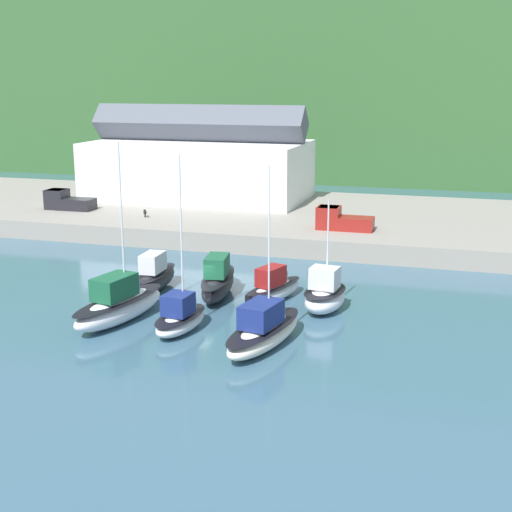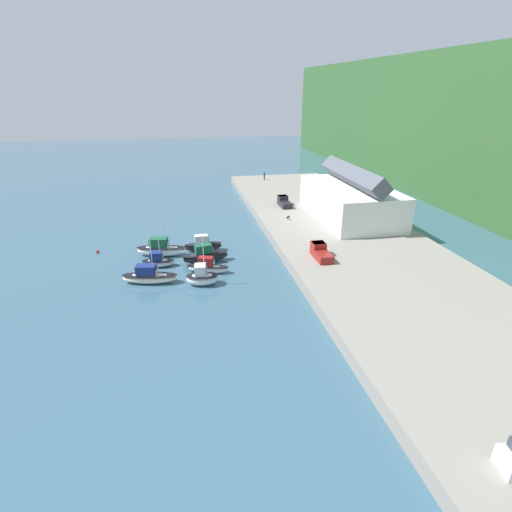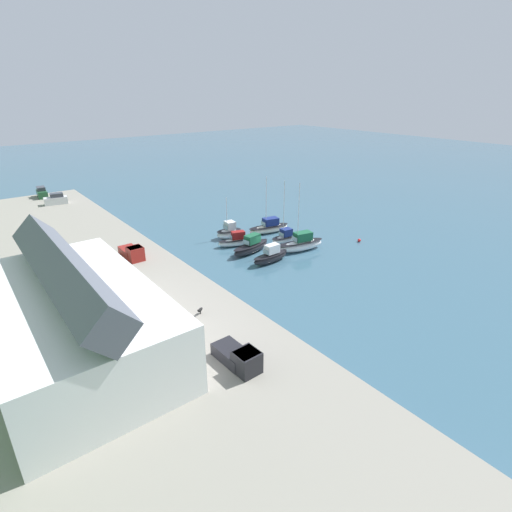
{
  "view_description": "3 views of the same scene",
  "coord_description": "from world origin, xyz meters",
  "px_view_note": "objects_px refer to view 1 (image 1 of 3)",
  "views": [
    {
      "loc": [
        16.28,
        -40.45,
        13.89
      ],
      "look_at": [
        2.52,
        5.27,
        2.03
      ],
      "focal_mm": 50.0,
      "sensor_mm": 36.0,
      "label": 1
    },
    {
      "loc": [
        56.03,
        -1.39,
        24.1
      ],
      "look_at": [
        3.89,
        8.9,
        1.61
      ],
      "focal_mm": 28.0,
      "sensor_mm": 36.0,
      "label": 2
    },
    {
      "loc": [
        -43.14,
        35.08,
        22.82
      ],
      "look_at": [
        -4.49,
        5.12,
        2.16
      ],
      "focal_mm": 28.0,
      "sensor_mm": 36.0,
      "label": 3
    }
  ],
  "objects_px": {
    "moored_boat_6": "(264,330)",
    "pickup_truck_0": "(66,201)",
    "moored_boat_4": "(119,304)",
    "pickup_truck_1": "(340,220)",
    "moored_boat_1": "(218,281)",
    "moored_boat_3": "(325,295)",
    "moored_boat_2": "(273,289)",
    "moored_boat_5": "(180,317)",
    "moored_boat_0": "(155,277)",
    "dog_on_quay": "(145,212)"
  },
  "relations": [
    {
      "from": "moored_boat_5",
      "to": "moored_boat_2",
      "type": "bearing_deg",
      "value": 68.4
    },
    {
      "from": "moored_boat_3",
      "to": "moored_boat_6",
      "type": "xyz_separation_m",
      "value": [
        -1.91,
        -6.89,
        -0.11
      ]
    },
    {
      "from": "moored_boat_1",
      "to": "moored_boat_3",
      "type": "xyz_separation_m",
      "value": [
        7.33,
        -1.02,
        0.02
      ]
    },
    {
      "from": "moored_boat_2",
      "to": "pickup_truck_1",
      "type": "bearing_deg",
      "value": 102.73
    },
    {
      "from": "moored_boat_2",
      "to": "moored_boat_4",
      "type": "distance_m",
      "value": 9.97
    },
    {
      "from": "moored_boat_5",
      "to": "pickup_truck_0",
      "type": "height_order",
      "value": "moored_boat_5"
    },
    {
      "from": "moored_boat_4",
      "to": "pickup_truck_1",
      "type": "xyz_separation_m",
      "value": [
        8.99,
        22.56,
        1.35
      ]
    },
    {
      "from": "moored_boat_1",
      "to": "pickup_truck_1",
      "type": "xyz_separation_m",
      "value": [
        5.15,
        16.06,
        1.39
      ]
    },
    {
      "from": "moored_boat_0",
      "to": "moored_boat_5",
      "type": "height_order",
      "value": "moored_boat_5"
    },
    {
      "from": "dog_on_quay",
      "to": "moored_boat_3",
      "type": "bearing_deg",
      "value": -69.72
    },
    {
      "from": "moored_boat_3",
      "to": "moored_boat_6",
      "type": "relative_size",
      "value": 0.72
    },
    {
      "from": "moored_boat_0",
      "to": "pickup_truck_0",
      "type": "bearing_deg",
      "value": 132.69
    },
    {
      "from": "moored_boat_5",
      "to": "moored_boat_1",
      "type": "bearing_deg",
      "value": 97.02
    },
    {
      "from": "dog_on_quay",
      "to": "pickup_truck_0",
      "type": "bearing_deg",
      "value": 140.76
    },
    {
      "from": "pickup_truck_1",
      "to": "moored_boat_5",
      "type": "bearing_deg",
      "value": 167.34
    },
    {
      "from": "moored_boat_1",
      "to": "moored_boat_4",
      "type": "bearing_deg",
      "value": -129.89
    },
    {
      "from": "moored_boat_6",
      "to": "pickup_truck_0",
      "type": "distance_m",
      "value": 37.71
    },
    {
      "from": "moored_boat_2",
      "to": "moored_boat_6",
      "type": "bearing_deg",
      "value": -60.19
    },
    {
      "from": "moored_boat_0",
      "to": "moored_boat_3",
      "type": "distance_m",
      "value": 11.89
    },
    {
      "from": "moored_boat_0",
      "to": "pickup_truck_0",
      "type": "relative_size",
      "value": 1.26
    },
    {
      "from": "moored_boat_4",
      "to": "pickup_truck_1",
      "type": "distance_m",
      "value": 24.32
    },
    {
      "from": "pickup_truck_0",
      "to": "moored_boat_2",
      "type": "bearing_deg",
      "value": -126.43
    },
    {
      "from": "moored_boat_6",
      "to": "pickup_truck_0",
      "type": "relative_size",
      "value": 2.02
    },
    {
      "from": "moored_boat_6",
      "to": "pickup_truck_0",
      "type": "bearing_deg",
      "value": 147.47
    },
    {
      "from": "moored_boat_6",
      "to": "moored_boat_1",
      "type": "bearing_deg",
      "value": 135.07
    },
    {
      "from": "pickup_truck_1",
      "to": "moored_boat_0",
      "type": "bearing_deg",
      "value": 148.42
    },
    {
      "from": "moored_boat_2",
      "to": "moored_boat_4",
      "type": "bearing_deg",
      "value": -121.57
    },
    {
      "from": "moored_boat_2",
      "to": "moored_boat_3",
      "type": "bearing_deg",
      "value": 2.01
    },
    {
      "from": "pickup_truck_1",
      "to": "moored_boat_4",
      "type": "bearing_deg",
      "value": 157.71
    },
    {
      "from": "moored_boat_5",
      "to": "moored_boat_6",
      "type": "xyz_separation_m",
      "value": [
        5.19,
        -0.96,
        0.1
      ]
    },
    {
      "from": "moored_boat_2",
      "to": "moored_boat_6",
      "type": "xyz_separation_m",
      "value": [
        1.68,
        -7.91,
        0.1
      ]
    },
    {
      "from": "moored_boat_0",
      "to": "pickup_truck_0",
      "type": "height_order",
      "value": "pickup_truck_0"
    },
    {
      "from": "moored_boat_6",
      "to": "moored_boat_3",
      "type": "bearing_deg",
      "value": 85.18
    },
    {
      "from": "moored_boat_3",
      "to": "pickup_truck_1",
      "type": "xyz_separation_m",
      "value": [
        -2.17,
        17.08,
        1.38
      ]
    },
    {
      "from": "moored_boat_0",
      "to": "moored_boat_3",
      "type": "bearing_deg",
      "value": -6.46
    },
    {
      "from": "moored_boat_4",
      "to": "moored_boat_2",
      "type": "bearing_deg",
      "value": 51.76
    },
    {
      "from": "moored_boat_3",
      "to": "dog_on_quay",
      "type": "relative_size",
      "value": 8.15
    },
    {
      "from": "pickup_truck_0",
      "to": "pickup_truck_1",
      "type": "distance_m",
      "value": 27.25
    },
    {
      "from": "moored_boat_4",
      "to": "dog_on_quay",
      "type": "xyz_separation_m",
      "value": [
        -9.08,
        22.77,
        0.98
      ]
    },
    {
      "from": "moored_boat_1",
      "to": "pickup_truck_0",
      "type": "height_order",
      "value": "pickup_truck_0"
    },
    {
      "from": "moored_boat_0",
      "to": "pickup_truck_0",
      "type": "distance_m",
      "value": 25.1
    },
    {
      "from": "moored_boat_4",
      "to": "moored_boat_0",
      "type": "bearing_deg",
      "value": 107.18
    },
    {
      "from": "moored_boat_0",
      "to": "moored_boat_4",
      "type": "relative_size",
      "value": 0.57
    },
    {
      "from": "moored_boat_4",
      "to": "pickup_truck_0",
      "type": "xyz_separation_m",
      "value": [
        -18.21,
        24.39,
        1.35
      ]
    },
    {
      "from": "moored_boat_6",
      "to": "pickup_truck_1",
      "type": "bearing_deg",
      "value": 101.32
    },
    {
      "from": "moored_boat_2",
      "to": "pickup_truck_0",
      "type": "bearing_deg",
      "value": 163.02
    },
    {
      "from": "moored_boat_4",
      "to": "dog_on_quay",
      "type": "height_order",
      "value": "moored_boat_4"
    },
    {
      "from": "moored_boat_0",
      "to": "moored_boat_6",
      "type": "bearing_deg",
      "value": -40.1
    },
    {
      "from": "moored_boat_4",
      "to": "dog_on_quay",
      "type": "bearing_deg",
      "value": 122.86
    },
    {
      "from": "moored_boat_6",
      "to": "moored_boat_4",
      "type": "bearing_deg",
      "value": -178.0
    }
  ]
}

